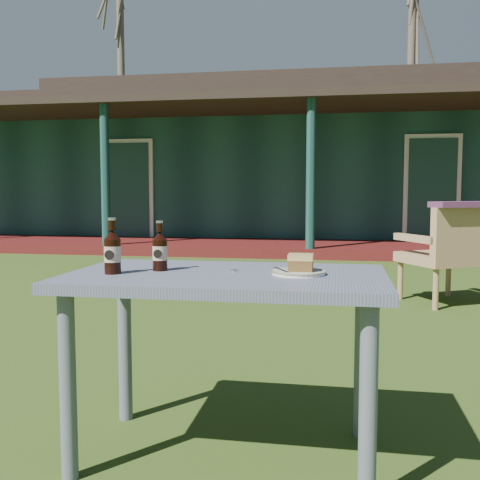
% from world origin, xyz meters
% --- Properties ---
extents(ground, '(80.00, 80.00, 0.00)m').
position_xyz_m(ground, '(0.00, 0.00, 0.00)').
color(ground, '#334916').
extents(pavilion, '(15.80, 8.30, 3.45)m').
position_xyz_m(pavilion, '(-0.00, 9.39, 1.61)').
color(pavilion, '#173C38').
rests_on(pavilion, ground).
extents(tree_left, '(0.28, 0.28, 10.50)m').
position_xyz_m(tree_left, '(-8.00, 17.50, 5.25)').
color(tree_left, brown).
rests_on(tree_left, ground).
extents(tree_mid, '(0.28, 0.28, 9.50)m').
position_xyz_m(tree_mid, '(3.00, 18.50, 4.75)').
color(tree_mid, brown).
rests_on(tree_mid, ground).
extents(cafe_table, '(1.20, 0.70, 0.72)m').
position_xyz_m(cafe_table, '(0.00, -1.60, 0.62)').
color(cafe_table, slate).
rests_on(cafe_table, ground).
extents(plate, '(0.20, 0.20, 0.01)m').
position_xyz_m(plate, '(0.27, -1.58, 0.73)').
color(plate, silver).
rests_on(plate, cafe_table).
extents(cake_slice, '(0.09, 0.09, 0.06)m').
position_xyz_m(cake_slice, '(0.28, -1.58, 0.77)').
color(cake_slice, brown).
rests_on(cake_slice, plate).
extents(fork, '(0.07, 0.13, 0.00)m').
position_xyz_m(fork, '(0.21, -1.59, 0.74)').
color(fork, silver).
rests_on(fork, plate).
extents(cola_bottle_near, '(0.06, 0.06, 0.20)m').
position_xyz_m(cola_bottle_near, '(-0.27, -1.58, 0.80)').
color(cola_bottle_near, black).
rests_on(cola_bottle_near, cafe_table).
extents(cola_bottle_far, '(0.06, 0.06, 0.21)m').
position_xyz_m(cola_bottle_far, '(-0.42, -1.69, 0.80)').
color(cola_bottle_far, black).
rests_on(cola_bottle_far, cafe_table).
extents(bottle_cap, '(0.03, 0.03, 0.01)m').
position_xyz_m(bottle_cap, '(0.02, -1.57, 0.72)').
color(bottle_cap, silver).
rests_on(bottle_cap, cafe_table).
extents(armchair_left, '(0.87, 0.86, 0.89)m').
position_xyz_m(armchair_left, '(1.42, 1.62, 0.50)').
color(armchair_left, '#A57E52').
rests_on(armchair_left, ground).
extents(floral_throw, '(0.66, 0.49, 0.05)m').
position_xyz_m(floral_throw, '(1.50, 1.47, 0.91)').
color(floral_throw, '#5A2D4E').
rests_on(floral_throw, armchair_left).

